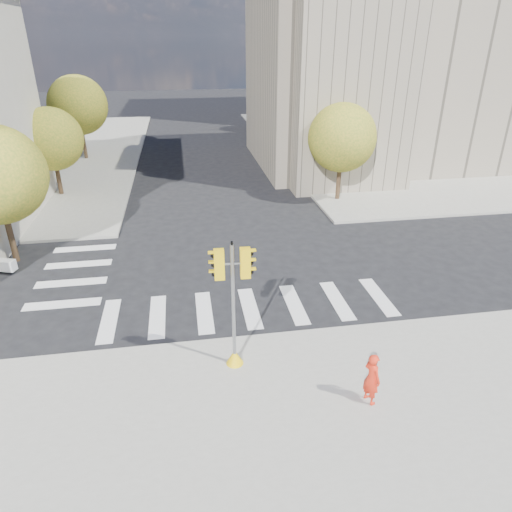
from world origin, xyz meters
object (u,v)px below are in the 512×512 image
Objects in this scene: lamp_near at (330,118)px; traffic_signal at (234,316)px; lamp_far at (286,95)px; photographer at (372,378)px.

lamp_near is 21.62m from traffic_signal.
lamp_far is at bearing 90.00° from lamp_near.
lamp_near is 4.92× the size of photographer.
lamp_near reaches higher than traffic_signal.
lamp_far is 36.34m from photographer.
lamp_far is 34.75m from traffic_signal.
photographer is at bearing -30.26° from traffic_signal.
lamp_near and lamp_far have the same top height.
traffic_signal is at bearing -105.25° from lamp_far.
lamp_far reaches higher than photographer.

